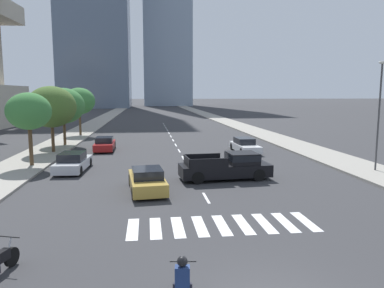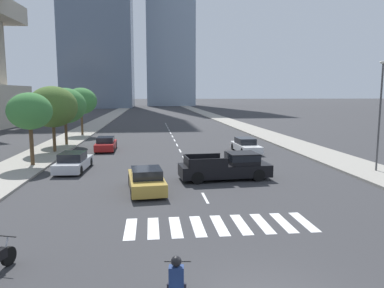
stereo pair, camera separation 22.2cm
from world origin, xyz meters
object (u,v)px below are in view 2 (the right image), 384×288
street_tree_nearest (30,111)px  street_tree_second (53,107)px  street_tree_third (65,106)px  pickup_truck (229,166)px  sedan_white_1 (246,146)px  sedan_gold_2 (146,180)px  street_lamp_east (380,108)px  street_tree_fourth (81,101)px  sedan_silver_3 (73,162)px  sedan_red_0 (106,144)px

street_tree_nearest → street_tree_second: size_ratio=0.90×
street_tree_nearest → street_tree_third: street_tree_third is taller
pickup_truck → sedan_white_1: pickup_truck is taller
sedan_white_1 → street_tree_nearest: size_ratio=0.92×
sedan_gold_2 → street_tree_third: (-8.39, 19.01, 3.52)m
street_lamp_east → street_tree_fourth: street_lamp_east is taller
street_tree_third → sedan_silver_3: bearing=-75.8°
sedan_gold_2 → street_tree_second: bearing=25.2°
pickup_truck → street_tree_second: bearing=134.4°
sedan_gold_2 → street_tree_nearest: 11.99m
pickup_truck → sedan_gold_2: size_ratio=1.27×
sedan_gold_2 → street_tree_fourth: bearing=11.3°
pickup_truck → street_tree_nearest: bearing=153.6°
street_tree_third → street_tree_fourth: 9.07m
sedan_silver_3 → street_tree_second: size_ratio=0.79×
pickup_truck → street_tree_second: street_tree_second is taller
sedan_gold_2 → street_tree_nearest: size_ratio=0.86×
sedan_silver_3 → street_lamp_east: bearing=-94.9°
pickup_truck → sedan_silver_3: size_ratio=1.25×
pickup_truck → street_lamp_east: street_lamp_east is taller
sedan_silver_3 → street_tree_third: size_ratio=0.80×
sedan_red_0 → sedan_white_1: size_ratio=0.91×
sedan_gold_2 → street_lamp_east: bearing=-84.2°
pickup_truck → sedan_silver_3: pickup_truck is taller
street_lamp_east → street_tree_third: street_lamp_east is taller
sedan_white_1 → sedan_gold_2: 15.62m
sedan_silver_3 → sedan_white_1: bearing=-61.1°
sedan_red_0 → street_lamp_east: (19.49, -12.19, 3.81)m
sedan_gold_2 → street_tree_second: 16.89m
sedan_white_1 → sedan_gold_2: sedan_gold_2 is taller
street_tree_nearest → sedan_red_0: bearing=59.2°
pickup_truck → street_lamp_east: bearing=0.2°
sedan_gold_2 → street_tree_fourth: (-8.39, 28.07, 3.82)m
street_tree_nearest → street_tree_second: bearing=90.0°
sedan_red_0 → pickup_truck: bearing=-145.9°
sedan_white_1 → street_tree_fourth: (-17.36, 15.28, 3.83)m
street_tree_fourth → street_tree_second: bearing=-90.0°
sedan_red_0 → street_tree_fourth: bearing=18.2°
street_tree_second → street_tree_fourth: (0.00, 13.86, 0.25)m
sedan_red_0 → sedan_gold_2: sedan_red_0 is taller
sedan_white_1 → street_tree_fourth: street_tree_fourth is taller
pickup_truck → street_tree_nearest: size_ratio=1.09×
street_tree_fourth → sedan_red_0: bearing=-70.9°
street_lamp_east → sedan_red_0: bearing=148.0°
street_tree_third → street_tree_fourth: street_tree_fourth is taller
sedan_white_1 → street_tree_second: size_ratio=0.82×
street_lamp_east → street_tree_nearest: (-23.93, 4.75, -0.33)m
pickup_truck → sedan_silver_3: bearing=155.9°
sedan_red_0 → sedan_gold_2: 15.78m
sedan_red_0 → sedan_white_1: bearing=-101.8°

